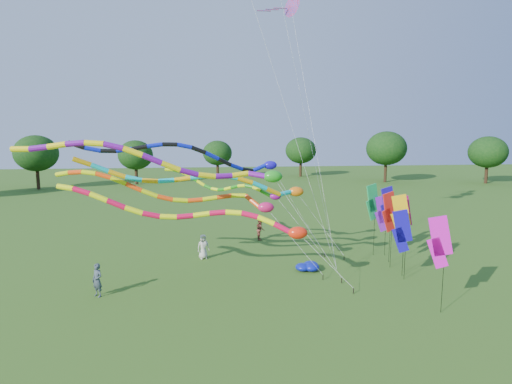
{
  "coord_description": "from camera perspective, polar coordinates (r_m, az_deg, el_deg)",
  "views": [
    {
      "loc": [
        -5.06,
        -19.42,
        8.35
      ],
      "look_at": [
        -2.14,
        5.13,
        4.8
      ],
      "focal_mm": 30.0,
      "sensor_mm": 36.0,
      "label": 1
    }
  ],
  "objects": [
    {
      "name": "banner_pole_orange",
      "position": [
        25.75,
        18.7,
        -3.02
      ],
      "size": [
        1.14,
        0.38,
        4.81
      ],
      "rotation": [
        0.0,
        0.0,
        -0.26
      ],
      "color": "black",
      "rests_on": "ground"
    },
    {
      "name": "ground",
      "position": [
        21.74,
        7.45,
        -14.49
      ],
      "size": [
        160.0,
        160.0,
        0.0
      ],
      "primitive_type": "plane",
      "color": "#275817",
      "rests_on": "ground"
    },
    {
      "name": "tube_kite_green",
      "position": [
        29.49,
        -2.79,
        0.6
      ],
      "size": [
        10.34,
        4.35,
        6.2
      ],
      "rotation": [
        0.0,
        0.0,
        -0.39
      ],
      "color": "black",
      "rests_on": "ground"
    },
    {
      "name": "banner_pole_magenta_b",
      "position": [
        26.47,
        19.05,
        -3.16
      ],
      "size": [
        1.16,
        0.27,
        4.62
      ],
      "rotation": [
        0.0,
        0.0,
        0.16
      ],
      "color": "black",
      "rests_on": "ground"
    },
    {
      "name": "banner_pole_green",
      "position": [
        29.39,
        15.27,
        -1.32
      ],
      "size": [
        1.11,
        0.49,
        4.92
      ],
      "rotation": [
        0.0,
        0.0,
        0.37
      ],
      "color": "black",
      "rests_on": "ground"
    },
    {
      "name": "tube_kite_cyan",
      "position": [
        24.76,
        -4.79,
        1.25
      ],
      "size": [
        15.57,
        2.55,
        7.5
      ],
      "rotation": [
        0.0,
        0.0,
        0.18
      ],
      "color": "black",
      "rests_on": "ground"
    },
    {
      "name": "person_c",
      "position": [
        33.12,
        0.58,
        -4.98
      ],
      "size": [
        0.63,
        0.8,
        1.63
      ],
      "primitive_type": "imported",
      "rotation": [
        0.0,
        0.0,
        1.59
      ],
      "color": "brown",
      "rests_on": "ground"
    },
    {
      "name": "banner_pole_magenta_a",
      "position": [
        21.23,
        23.26,
        -6.18
      ],
      "size": [
        1.13,
        0.44,
        4.59
      ],
      "rotation": [
        0.0,
        0.0,
        -0.32
      ],
      "color": "black",
      "rests_on": "ground"
    },
    {
      "name": "banner_pole_blue_a",
      "position": [
        25.36,
        18.86,
        -4.96
      ],
      "size": [
        1.14,
        0.36,
        4.04
      ],
      "rotation": [
        0.0,
        0.0,
        -0.25
      ],
      "color": "black",
      "rests_on": "ground"
    },
    {
      "name": "tube_kite_red",
      "position": [
        22.5,
        -6.26,
        -3.27
      ],
      "size": [
        14.94,
        2.87,
        6.19
      ],
      "rotation": [
        0.0,
        0.0,
        -0.22
      ],
      "color": "black",
      "rests_on": "ground"
    },
    {
      "name": "banner_pole_violet",
      "position": [
        29.72,
        16.53,
        -2.77
      ],
      "size": [
        1.16,
        0.1,
        4.14
      ],
      "rotation": [
        0.0,
        0.0,
        -0.02
      ],
      "color": "black",
      "rests_on": "ground"
    },
    {
      "name": "banner_pole_red",
      "position": [
        27.01,
        17.35,
        -2.56
      ],
      "size": [
        1.13,
        0.44,
        4.76
      ],
      "rotation": [
        0.0,
        0.0,
        0.32
      ],
      "color": "black",
      "rests_on": "ground"
    },
    {
      "name": "tube_kite_purple",
      "position": [
        21.67,
        -9.9,
        3.62
      ],
      "size": [
        16.29,
        1.42,
        8.52
      ],
      "rotation": [
        0.0,
        0.0,
        0.03
      ],
      "color": "black",
      "rests_on": "ground"
    },
    {
      "name": "person_a",
      "position": [
        28.5,
        -7.05,
        -7.24
      ],
      "size": [
        0.91,
        0.73,
        1.62
      ],
      "primitive_type": "imported",
      "rotation": [
        0.0,
        0.0,
        0.32
      ],
      "color": "beige",
      "rests_on": "ground"
    },
    {
      "name": "banner_pole_blue_b",
      "position": [
        28.02,
        17.18,
        -1.8
      ],
      "size": [
        1.15,
        0.34,
        4.94
      ],
      "rotation": [
        0.0,
        0.0,
        0.23
      ],
      "color": "black",
      "rests_on": "ground"
    },
    {
      "name": "tree_ring",
      "position": [
        23.23,
        4.53,
        0.76
      ],
      "size": [
        117.55,
        117.68,
        9.44
      ],
      "color": "#382314",
      "rests_on": "ground"
    },
    {
      "name": "tube_kite_blue",
      "position": [
        24.55,
        -7.06,
        4.59
      ],
      "size": [
        14.57,
        3.7,
        8.35
      ],
      "rotation": [
        0.0,
        0.0,
        0.28
      ],
      "color": "black",
      "rests_on": "ground"
    },
    {
      "name": "person_b",
      "position": [
        23.49,
        -20.41,
        -10.96
      ],
      "size": [
        0.75,
        0.71,
        1.72
      ],
      "primitive_type": "imported",
      "rotation": [
        0.0,
        0.0,
        -0.66
      ],
      "color": "#394450",
      "rests_on": "ground"
    },
    {
      "name": "tube_kite_orange",
      "position": [
        24.24,
        -9.06,
        -0.3
      ],
      "size": [
        14.63,
        2.57,
        6.79
      ],
      "rotation": [
        0.0,
        0.0,
        -0.18
      ],
      "color": "black",
      "rests_on": "ground"
    },
    {
      "name": "delta_kite_high_c",
      "position": [
        30.72,
        4.66,
        23.49
      ],
      "size": [
        4.06,
        6.61,
        17.52
      ],
      "rotation": [
        0.0,
        0.0,
        0.53
      ],
      "color": "black",
      "rests_on": "ground"
    },
    {
      "name": "blue_nylon_heap",
      "position": [
        26.07,
        7.04,
        -10.09
      ],
      "size": [
        1.46,
        1.27,
        0.48
      ],
      "color": "#0C199E",
      "rests_on": "ground"
    }
  ]
}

